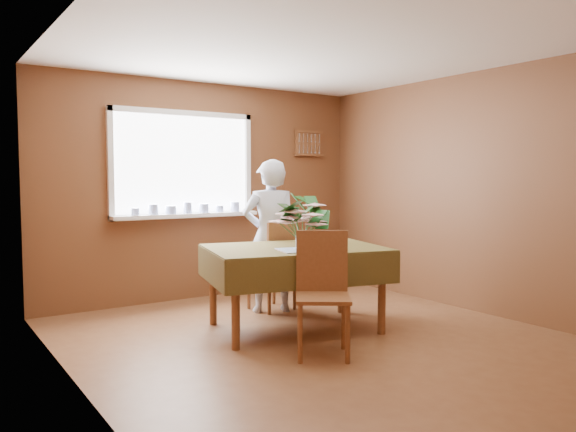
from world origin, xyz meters
TOP-DOWN VIEW (x-y plane):
  - floor at (0.00, 0.00)m, footprint 4.50×4.50m
  - ceiling at (0.00, 0.00)m, footprint 4.50×4.50m
  - wall_back at (0.00, 2.25)m, footprint 4.00×0.00m
  - wall_left at (-2.00, 0.00)m, footprint 0.00×4.50m
  - wall_right at (2.00, 0.00)m, footprint 0.00×4.50m
  - window_assembly at (-0.30, 2.19)m, footprint 1.72×0.20m
  - spoon_rack at (1.45, 2.22)m, footprint 0.44×0.05m
  - dining_table at (0.03, 0.48)m, footprint 1.80×1.43m
  - chair_far at (0.28, 1.18)m, footprint 0.45×0.45m
  - chair_near at (-0.19, -0.22)m, footprint 0.58×0.58m
  - seated_woman at (0.21, 1.19)m, footprint 0.68×0.56m
  - flower_bouquet at (-0.04, 0.28)m, footprint 0.51×0.51m
  - side_plate at (0.47, 0.48)m, footprint 0.22×0.22m
  - table_knife at (0.15, 0.22)m, footprint 0.05×0.21m

SIDE VIEW (x-z plane):
  - floor at x=0.00m, z-range 0.00..0.00m
  - chair_far at x=0.28m, z-range 0.04..0.99m
  - chair_near at x=-0.19m, z-range 0.04..1.02m
  - dining_table at x=0.03m, z-range 0.29..1.06m
  - side_plate at x=0.47m, z-range 0.77..0.78m
  - table_knife at x=0.15m, z-range 0.78..0.78m
  - seated_woman at x=0.21m, z-range 0.00..1.59m
  - flower_bouquet at x=-0.04m, z-range 0.83..1.27m
  - wall_back at x=0.00m, z-range -0.75..3.25m
  - wall_left at x=-2.00m, z-range -1.00..3.50m
  - wall_right at x=2.00m, z-range -1.00..3.50m
  - window_assembly at x=-0.30m, z-range 0.73..1.95m
  - spoon_rack at x=1.45m, z-range 1.69..2.02m
  - ceiling at x=0.00m, z-range 2.50..2.50m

